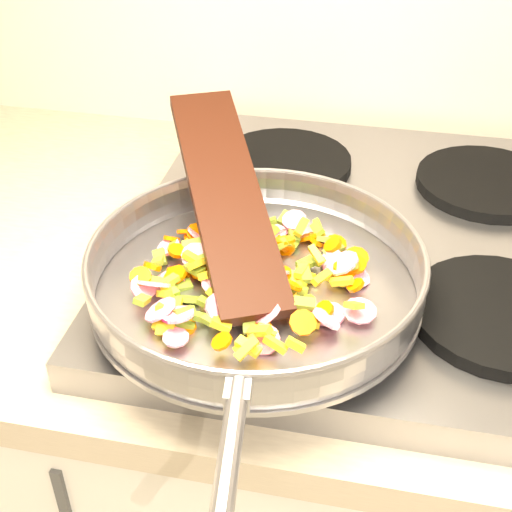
# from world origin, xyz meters

# --- Properties ---
(cooktop) EXTENTS (0.60, 0.60, 0.04)m
(cooktop) POSITION_xyz_m (-0.70, 1.67, 0.92)
(cooktop) COLOR #939399
(cooktop) RESTS_ON counter_top
(grate_fl) EXTENTS (0.19, 0.19, 0.02)m
(grate_fl) POSITION_xyz_m (-0.84, 1.52, 0.95)
(grate_fl) COLOR black
(grate_fl) RESTS_ON cooktop
(grate_fr) EXTENTS (0.19, 0.19, 0.02)m
(grate_fr) POSITION_xyz_m (-0.56, 1.52, 0.95)
(grate_fr) COLOR black
(grate_fr) RESTS_ON cooktop
(grate_bl) EXTENTS (0.19, 0.19, 0.02)m
(grate_bl) POSITION_xyz_m (-0.84, 1.81, 0.95)
(grate_bl) COLOR black
(grate_bl) RESTS_ON cooktop
(grate_br) EXTENTS (0.19, 0.19, 0.02)m
(grate_br) POSITION_xyz_m (-0.56, 1.81, 0.95)
(grate_br) COLOR black
(grate_br) RESTS_ON cooktop
(saute_pan) EXTENTS (0.39, 0.56, 0.05)m
(saute_pan) POSITION_xyz_m (-0.82, 1.50, 0.99)
(saute_pan) COLOR #9E9EA5
(saute_pan) RESTS_ON grate_fl
(vegetable_heap) EXTENTS (0.27, 0.27, 0.05)m
(vegetable_heap) POSITION_xyz_m (-0.83, 1.51, 0.98)
(vegetable_heap) COLOR #E15D01
(vegetable_heap) RESTS_ON saute_pan
(wooden_spatula) EXTENTS (0.20, 0.33, 0.11)m
(wooden_spatula) POSITION_xyz_m (-0.87, 1.57, 1.03)
(wooden_spatula) COLOR black
(wooden_spatula) RESTS_ON saute_pan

